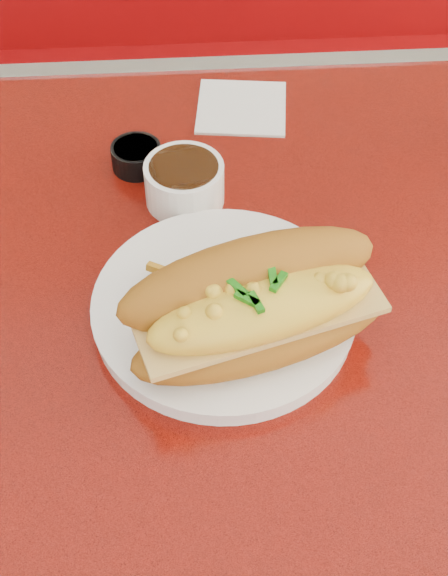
{
  "coord_description": "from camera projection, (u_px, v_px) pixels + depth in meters",
  "views": [
    {
      "loc": [
        -0.13,
        -0.52,
        1.39
      ],
      "look_at": [
        -0.1,
        -0.03,
        0.81
      ],
      "focal_mm": 50.0,
      "sensor_mm": 36.0,
      "label": 1
    }
  ],
  "objects": [
    {
      "name": "diner_table",
      "position": [
        309.0,
        377.0,
        0.94
      ],
      "size": [
        1.23,
        0.83,
        0.77
      ],
      "color": "red",
      "rests_on": "ground"
    },
    {
      "name": "ground",
      "position": [
        281.0,
        575.0,
        1.4
      ],
      "size": [
        8.0,
        8.0,
        0.0
      ],
      "primitive_type": "plane",
      "color": "silver",
      "rests_on": "ground"
    },
    {
      "name": "mac_hoagie",
      "position": [
        257.0,
        305.0,
        0.71
      ],
      "size": [
        0.27,
        0.18,
        0.11
      ],
      "rotation": [
        0.0,
        0.0,
        0.29
      ],
      "color": "#A8671B",
      "rests_on": "dinner_plate"
    },
    {
      "name": "dinner_plate",
      "position": [
        224.0,
        308.0,
        0.78
      ],
      "size": [
        0.28,
        0.28,
        0.02
      ],
      "rotation": [
        0.0,
        0.0,
        -0.1
      ],
      "color": "white",
      "rests_on": "diner_table"
    },
    {
      "name": "fork",
      "position": [
        274.0,
        305.0,
        0.77
      ],
      "size": [
        0.07,
        0.14,
        0.0
      ],
      "rotation": [
        0.0,
        0.0,
        1.96
      ],
      "color": "silver",
      "rests_on": "dinner_plate"
    },
    {
      "name": "fries_pile",
      "position": [
        207.0,
        303.0,
        0.76
      ],
      "size": [
        0.11,
        0.1,
        0.03
      ],
      "primitive_type": null,
      "rotation": [
        0.0,
        0.0,
        -0.06
      ],
      "color": "gold",
      "rests_on": "dinner_plate"
    },
    {
      "name": "booth_bench_far",
      "position": [
        246.0,
        148.0,
        1.71
      ],
      "size": [
        1.2,
        0.51,
        0.9
      ],
      "color": "maroon",
      "rests_on": "ground"
    },
    {
      "name": "sauce_cup_left",
      "position": [
        136.0,
        156.0,
        0.92
      ],
      "size": [
        0.06,
        0.06,
        0.03
      ],
      "rotation": [
        0.0,
        0.0,
        -0.12
      ],
      "color": "black",
      "rests_on": "diner_table"
    },
    {
      "name": "paper_napkin",
      "position": [
        242.0,
        108.0,
        1.01
      ],
      "size": [
        0.12,
        0.12,
        0.0
      ],
      "primitive_type": "cube",
      "rotation": [
        0.0,
        0.0,
        -0.12
      ],
      "color": "white",
      "rests_on": "diner_table"
    },
    {
      "name": "gravy_ramekin",
      "position": [
        184.0,
        182.0,
        0.88
      ],
      "size": [
        0.1,
        0.1,
        0.05
      ],
      "rotation": [
        0.0,
        0.0,
        -0.2
      ],
      "color": "white",
      "rests_on": "diner_table"
    }
  ]
}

